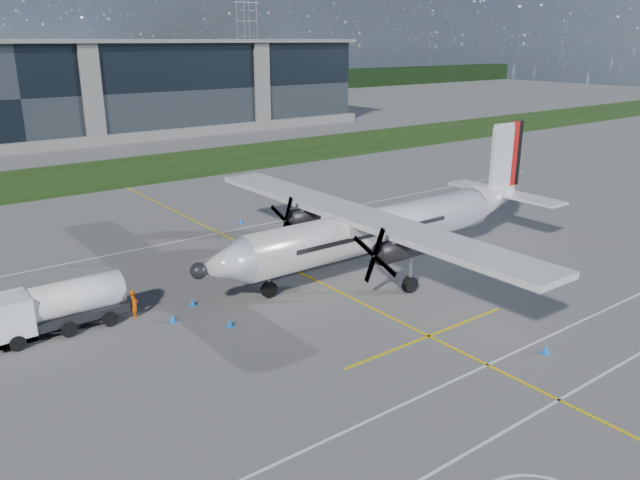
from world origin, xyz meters
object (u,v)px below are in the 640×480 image
safety_cone_nose_port (230,322)px  safety_cone_nose_stbd (193,302)px  ground_crew_person (134,302)px  turboprop_aircraft (387,203)px  safety_cone_fwd (172,318)px  safety_cone_portwing (546,349)px  fuel_tanker_truck (49,310)px  baggage_tug (51,313)px  safety_cone_stbdwing (241,221)px  pylon_east (247,41)px

safety_cone_nose_port → safety_cone_nose_stbd: size_ratio=1.00×
ground_crew_person → safety_cone_nose_port: size_ratio=3.94×
turboprop_aircraft → safety_cone_fwd: bearing=178.9°
safety_cone_portwing → turboprop_aircraft: bearing=80.5°
fuel_tanker_truck → safety_cone_nose_stbd: (7.93, -1.27, -1.16)m
baggage_tug → safety_cone_stbdwing: size_ratio=6.42×
safety_cone_stbdwing → turboprop_aircraft: bearing=-79.2°
safety_cone_nose_stbd → safety_cone_portwing: bearing=-54.6°
baggage_tug → turboprop_aircraft: bearing=-9.2°
turboprop_aircraft → ground_crew_person: turboprop_aircraft is taller
pylon_east → ground_crew_person: (-93.95, -143.91, -14.01)m
ground_crew_person → safety_cone_nose_stbd: (3.47, -0.45, -0.74)m
pylon_east → fuel_tanker_truck: (-98.40, -143.09, -13.59)m
pylon_east → safety_cone_nose_port: pylon_east is taller
safety_cone_portwing → safety_cone_nose_port: bearing=132.0°
safety_cone_stbdwing → fuel_tanker_truck: bearing=-147.1°
safety_cone_portwing → safety_cone_fwd: size_ratio=1.00×
safety_cone_nose_port → turboprop_aircraft: bearing=8.9°
ground_crew_person → safety_cone_fwd: bearing=-115.7°
safety_cone_nose_port → safety_cone_portwing: bearing=-48.0°
pylon_east → safety_cone_nose_port: bearing=-121.3°
safety_cone_nose_port → safety_cone_stbdwing: same height
safety_cone_nose_port → safety_cone_stbdwing: size_ratio=1.00×
fuel_tanker_truck → safety_cone_portwing: 26.72m
safety_cone_portwing → safety_cone_stbdwing: bearing=90.9°
safety_cone_fwd → safety_cone_nose_stbd: (2.01, 1.46, 0.00)m
pylon_east → fuel_tanker_truck: pylon_east is taller
ground_crew_person → safety_cone_nose_port: bearing=-112.0°
turboprop_aircraft → ground_crew_person: (-17.79, 2.22, -3.64)m
pylon_east → baggage_tug: pylon_east is taller
ground_crew_person → safety_cone_fwd: 2.51m
turboprop_aircraft → safety_cone_portwing: (-2.49, -14.91, -4.37)m
pylon_east → baggage_tug: size_ratio=9.35×
pylon_east → turboprop_aircraft: 165.11m
fuel_tanker_truck → safety_cone_fwd: (5.91, -2.73, -1.16)m
turboprop_aircraft → baggage_tug: (-22.04, 3.56, -3.66)m
fuel_tanker_truck → ground_crew_person: bearing=-10.5°
fuel_tanker_truck → safety_cone_nose_port: fuel_tanker_truck is taller
baggage_tug → safety_cone_nose_port: (8.10, -5.75, -0.71)m
baggage_tug → safety_cone_nose_port: 9.95m
pylon_east → turboprop_aircraft: bearing=-117.5°
pylon_east → fuel_tanker_truck: size_ratio=3.99×
turboprop_aircraft → safety_cone_fwd: turboprop_aircraft is taller
turboprop_aircraft → ground_crew_person: size_ratio=15.63×
fuel_tanker_truck → safety_cone_fwd: 6.62m
pylon_east → safety_cone_stbdwing: 153.42m
ground_crew_person → safety_cone_stbdwing: 19.93m
safety_cone_stbdwing → safety_cone_fwd: size_ratio=1.00×
ground_crew_person → fuel_tanker_truck: bearing=106.3°
ground_crew_person → safety_cone_nose_port: ground_crew_person is taller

